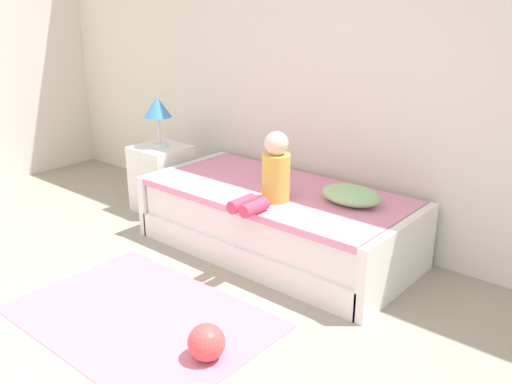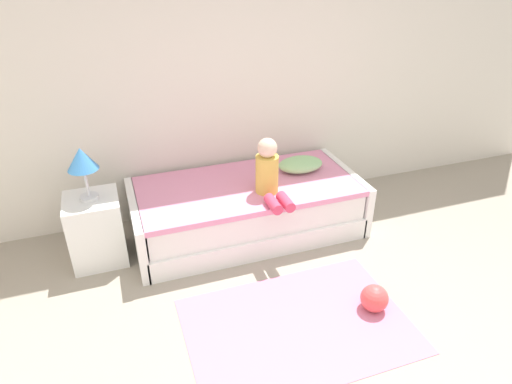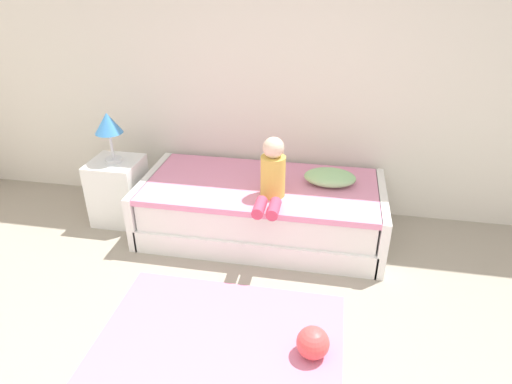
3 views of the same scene
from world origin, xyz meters
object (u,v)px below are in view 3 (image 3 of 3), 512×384
child_figure (272,175)px  toy_ball (313,343)px  nightstand (119,191)px  table_lamp (108,126)px  bed (261,209)px  pillow (330,177)px

child_figure → toy_ball: 1.33m
nightstand → table_lamp: bearing=0.0°
nightstand → table_lamp: 0.64m
nightstand → table_lamp: table_lamp is taller
bed → nightstand: bearing=179.7°
pillow → bed: bearing=-170.2°
nightstand → toy_ball: 2.34m
bed → pillow: bearing=9.8°
pillow → toy_ball: bearing=-90.6°
child_figure → toy_ball: bearing=-68.4°
table_lamp → child_figure: 1.51m
nightstand → child_figure: (1.48, -0.23, 0.40)m
bed → nightstand: 1.35m
child_figure → bed: bearing=118.8°
child_figure → table_lamp: bearing=171.0°
bed → pillow: pillow is taller
pillow → toy_ball: pillow is taller
bed → toy_ball: 1.45m
pillow → toy_ball: size_ratio=2.11×
nightstand → toy_ball: nightstand is taller
table_lamp → child_figure: bearing=-9.0°
table_lamp → child_figure: size_ratio=0.88×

